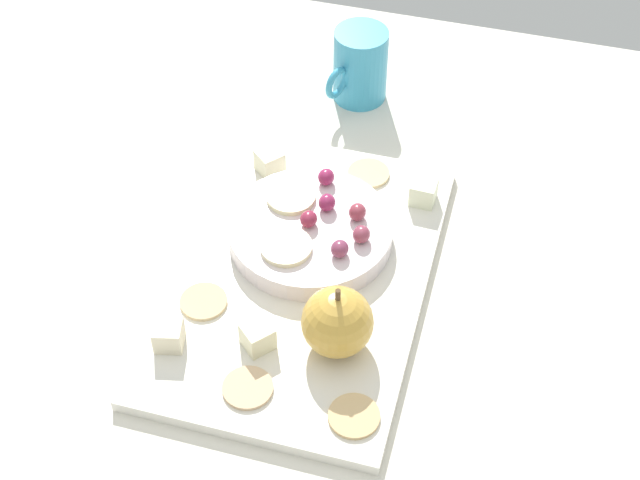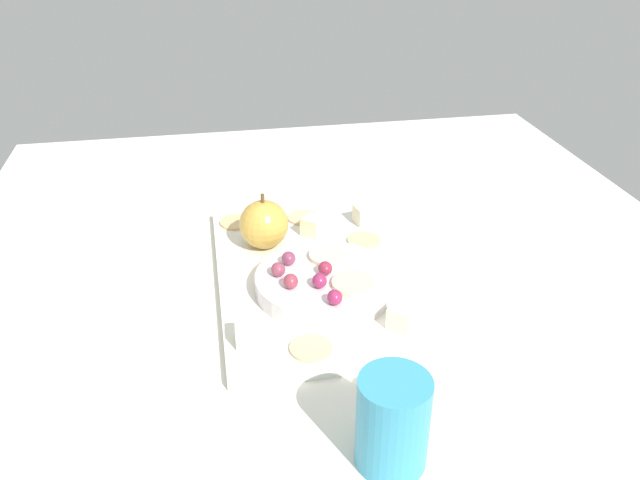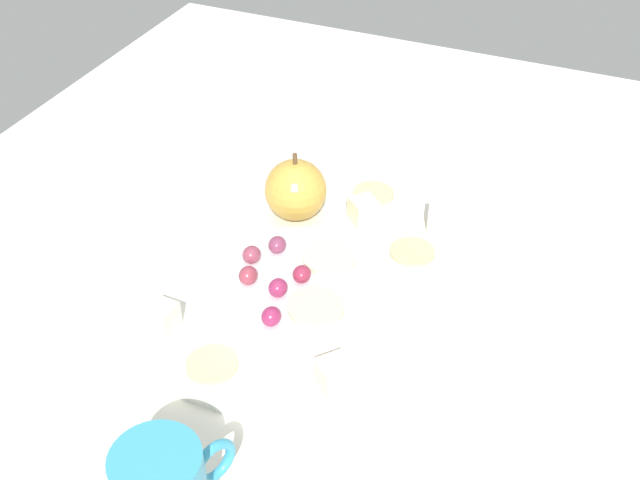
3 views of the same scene
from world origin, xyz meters
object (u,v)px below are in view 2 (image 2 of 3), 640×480
cracker_0 (236,222)px  cracker_2 (303,218)px  cheese_cube_3 (248,333)px  apple_slice_0 (329,255)px  platter (314,275)px  cracker_3 (311,348)px  apple_slice_1 (354,283)px  cracker_1 (364,240)px  cup (393,421)px  cheese_cube_2 (313,226)px  cheese_cube_1 (364,215)px  grape_3 (291,281)px  grape_0 (289,258)px  serving_dish (324,282)px  grape_1 (325,268)px  grape_5 (278,269)px  grape_4 (320,281)px  cheese_cube_0 (401,317)px  apple_whole (264,224)px  grape_2 (335,297)px

cracker_0 → cracker_2: size_ratio=1.00×
cheese_cube_3 → apple_slice_0: bearing=137.4°
platter → cheese_cube_3: size_ratio=14.49×
cracker_3 → apple_slice_1: 10.89cm
cheese_cube_3 → apple_slice_1: 14.68cm
cracker_1 → cup: bearing=-10.2°
apple_slice_0 → cheese_cube_3: bearing=-42.6°
cracker_0 → cheese_cube_2: bearing=63.4°
cheese_cube_1 → grape_3: (18.90, -13.80, 1.87)cm
cheese_cube_3 → grape_0: bearing=152.4°
cheese_cube_2 → cheese_cube_3: 26.10cm
serving_dish → apple_slice_0: bearing=160.0°
cracker_0 → grape_1: (19.92, 9.86, 2.96)cm
cracker_0 → cracker_3: (31.34, 6.08, 0.00)cm
apple_slice_1 → cup: size_ratio=0.56×
grape_3 → cheese_cube_2: bearing=161.6°
cheese_cube_3 → cracker_0: 28.90cm
cracker_0 → grape_5: 19.88cm
serving_dish → grape_4: grape_4 is taller
grape_0 → grape_3: bearing=-5.2°
cheese_cube_0 → apple_slice_0: 14.37cm
grape_0 → cracker_0: bearing=-161.1°
apple_whole → cheese_cube_1: bearing=105.2°
grape_2 → grape_5: bearing=-141.8°
cracker_0 → cracker_3: size_ratio=1.00×
cheese_cube_2 → grape_3: bearing=-18.4°
platter → serving_dish: serving_dish is taller
apple_whole → grape_1: (12.42, 6.31, -0.27)cm
apple_whole → grape_2: 19.93cm
cheese_cube_0 → apple_slice_0: (-13.04, -5.90, 1.27)cm
cheese_cube_0 → cheese_cube_3: size_ratio=1.00×
apple_whole → cup: 39.69cm
cracker_3 → grape_2: grape_2 is taller
cracker_3 → grape_4: grape_4 is taller
platter → cracker_0: cracker_0 is taller
grape_3 → cup: size_ratio=0.21×
platter → grape_4: size_ratio=19.87×
grape_1 → grape_3: grape_3 is taller
cracker_2 → apple_slice_1: 23.09cm
platter → cheese_cube_3: 16.97cm
platter → grape_0: (1.52, -3.53, 3.86)cm
serving_dish → cheese_cube_3: size_ratio=6.38×
serving_dish → cheese_cube_1: (-16.76, 9.32, 0.19)cm
cheese_cube_3 → apple_slice_1: (-5.73, 13.46, 1.27)cm
platter → cheese_cube_0: cheese_cube_0 is taller
grape_2 → apple_slice_0: bearing=172.3°
cheese_cube_2 → grape_4: bearing=-7.2°
apple_slice_1 → grape_0: bearing=-132.0°
cracker_2 → cup: (46.16, 0.72, 3.11)cm
cup → grape_5: bearing=-165.9°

